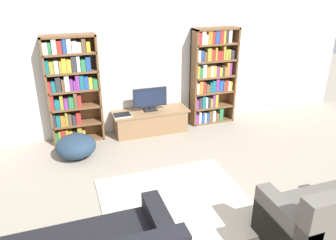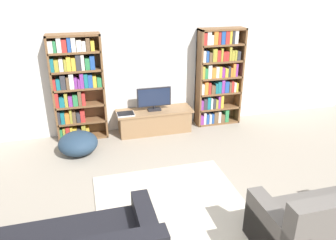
# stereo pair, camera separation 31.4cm
# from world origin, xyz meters

# --- Properties ---
(wall_back) EXTENTS (8.80, 0.06, 2.60)m
(wall_back) POSITION_xyz_m (0.00, 4.23, 1.30)
(wall_back) COLOR silver
(wall_back) RESTS_ON ground_plane
(bookshelf_left) EXTENTS (0.88, 0.30, 1.88)m
(bookshelf_left) POSITION_xyz_m (-1.32, 4.05, 0.98)
(bookshelf_left) COLOR brown
(bookshelf_left) RESTS_ON ground_plane
(bookshelf_right) EXTENTS (0.88, 0.30, 1.88)m
(bookshelf_right) POSITION_xyz_m (1.34, 4.04, 0.97)
(bookshelf_right) COLOR brown
(bookshelf_right) RESTS_ON ground_plane
(tv_stand) EXTENTS (1.42, 0.47, 0.44)m
(tv_stand) POSITION_xyz_m (0.05, 3.93, 0.22)
(tv_stand) COLOR #8E6B47
(tv_stand) RESTS_ON ground_plane
(television) EXTENTS (0.64, 0.16, 0.44)m
(television) POSITION_xyz_m (0.05, 3.94, 0.67)
(television) COLOR black
(television) RESTS_ON tv_stand
(laptop) EXTENTS (0.31, 0.24, 0.03)m
(laptop) POSITION_xyz_m (-0.50, 3.85, 0.45)
(laptop) COLOR silver
(laptop) RESTS_ON tv_stand
(area_rug) EXTENTS (1.90, 1.75, 0.02)m
(area_rug) POSITION_xyz_m (-0.25, 1.71, 0.01)
(area_rug) COLOR beige
(area_rug) RESTS_ON ground_plane
(couch_right_sofa) EXTENTS (1.54, 0.84, 0.90)m
(couch_right_sofa) POSITION_xyz_m (1.19, 0.54, 0.30)
(couch_right_sofa) COLOR #56514C
(couch_right_sofa) RESTS_ON ground_plane
(beanbag_ottoman) EXTENTS (0.65, 0.65, 0.37)m
(beanbag_ottoman) POSITION_xyz_m (-1.37, 3.42, 0.19)
(beanbag_ottoman) COLOR #23384C
(beanbag_ottoman) RESTS_ON ground_plane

